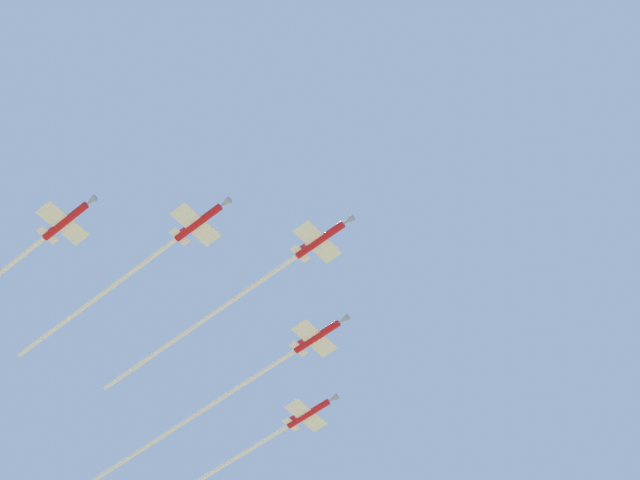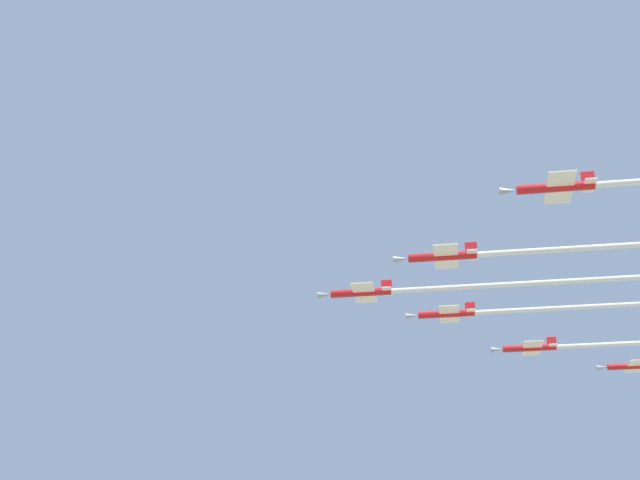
% 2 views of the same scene
% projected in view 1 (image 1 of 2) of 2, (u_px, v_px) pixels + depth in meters
% --- Properties ---
extents(jet_lead, '(56.57, 25.18, 2.63)m').
position_uv_depth(jet_lead, '(248.00, 290.00, 182.38)').
color(jet_lead, red).
extents(jet_port_inner, '(65.79, 28.95, 2.63)m').
position_uv_depth(jet_port_inner, '(232.00, 392.00, 195.33)').
color(jet_port_inner, red).
extents(jet_starboard_inner, '(50.01, 22.51, 2.63)m').
position_uv_depth(jet_starboard_inner, '(142.00, 264.00, 180.44)').
color(jet_starboard_inner, red).
extents(jet_port_outer, '(49.19, 22.17, 2.63)m').
position_uv_depth(jet_port_outer, '(258.00, 444.00, 206.87)').
color(jet_port_outer, red).
extents(jet_starboard_outer, '(55.10, 24.58, 2.63)m').
position_uv_depth(jet_starboard_outer, '(3.00, 271.00, 178.48)').
color(jet_starboard_outer, red).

